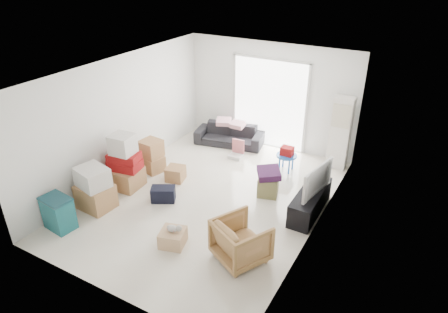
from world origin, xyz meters
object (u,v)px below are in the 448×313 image
Objects in this scene: tv_console at (310,202)px; television at (312,188)px; sofa at (229,132)px; kids_table at (287,154)px; wood_crate at (173,238)px; ottoman at (268,186)px; armchair at (241,239)px; storage_bins at (58,213)px; ac_tower at (340,133)px.

tv_console is 0.31m from television.
sofa is at bearing 66.49° from television.
kids_table reaches higher than tv_console.
wood_crate is at bearing -102.21° from kids_table.
sofa is 4.32× the size of ottoman.
armchair reaches higher than storage_bins.
kids_table is at bearing 92.60° from ottoman.
ac_tower is 2.86× the size of kids_table.
television is 1.25× the size of armchair.
armchair is 3.25m from kids_table.
armchair is 1.26× the size of storage_bins.
tv_console reaches higher than wood_crate.
ac_tower is at bearing 51.75° from storage_bins.
armchair reaches higher than wood_crate.
armchair is at bearing -97.44° from ac_tower.
ac_tower is at bearing 12.19° from television.
sofa is at bearing 136.92° from ottoman.
wood_crate is (-1.21, -0.26, -0.27)m from armchair.
television is 1.57× the size of storage_bins.
ac_tower reaches higher than storage_bins.
storage_bins is 1.53× the size of wood_crate.
ac_tower is 2.14× the size of armchair.
sofa is (-2.89, 1.97, 0.11)m from tv_console.
storage_bins reaches higher than ottoman.
tv_console reaches higher than ottoman.
kids_table is at bearing -54.09° from armchair.
storage_bins is at bearing -128.25° from ac_tower.
ac_tower reaches higher than armchair.
kids_table is at bearing -29.63° from sofa.
armchair reaches higher than television.
ac_tower reaches higher than sofa.
armchair is 3.45m from storage_bins.
ottoman is at bearing 169.15° from tv_console.
ottoman is (-0.93, -1.94, -0.67)m from ac_tower.
sofa reaches higher than kids_table.
ac_tower is at bearing 64.43° from ottoman.
kids_table is 1.44× the size of wood_crate.
ottoman is (-0.98, 0.19, -0.03)m from tv_console.
television is (0.05, -2.12, -0.33)m from ac_tower.
tv_console is at bearing 35.29° from storage_bins.
television is at bearing -10.85° from ottoman.
ac_tower is 1.71× the size of television.
sofa is 4.84m from storage_bins.
storage_bins is at bearing -163.24° from wood_crate.
sofa reaches higher than wood_crate.
tv_console is (0.05, -2.12, -0.64)m from ac_tower.
storage_bins is at bearing -124.90° from kids_table.
television is (0.00, 0.00, 0.31)m from tv_console.
ac_tower is 1.32m from kids_table.
storage_bins is at bearing 136.13° from television.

